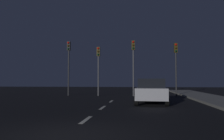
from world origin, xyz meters
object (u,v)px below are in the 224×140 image
car_stopped_ahead (151,91)px  traffic_signal_center_right (133,57)px  traffic_signal_far_left (69,58)px  traffic_signal_center_left (98,61)px  traffic_signal_far_right (176,59)px

car_stopped_ahead → traffic_signal_center_right: bearing=101.1°
traffic_signal_far_left → traffic_signal_center_left: (2.99, -0.00, -0.39)m
traffic_signal_far_left → car_stopped_ahead: bearing=-41.2°
traffic_signal_center_left → traffic_signal_center_right: (3.39, 0.00, 0.36)m
traffic_signal_far_right → car_stopped_ahead: 7.73m
traffic_signal_far_left → traffic_signal_center_left: bearing=-0.0°
traffic_signal_far_right → car_stopped_ahead: size_ratio=1.15×
traffic_signal_center_left → traffic_signal_far_right: size_ratio=0.95×
traffic_signal_far_right → traffic_signal_center_left: bearing=-180.0°
traffic_signal_far_left → traffic_signal_center_right: size_ratio=1.01×
traffic_signal_center_right → car_stopped_ahead: size_ratio=1.23×
traffic_signal_center_right → traffic_signal_far_right: traffic_signal_center_right is taller
traffic_signal_far_left → traffic_signal_far_right: (10.35, -0.00, -0.24)m
traffic_signal_far_left → traffic_signal_far_right: 10.35m
car_stopped_ahead → traffic_signal_far_left: bearing=138.8°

